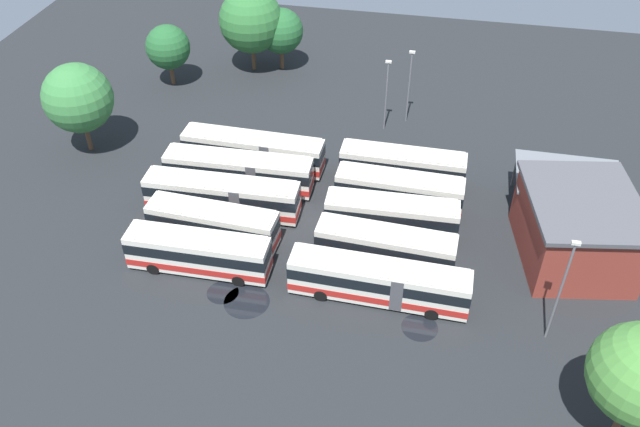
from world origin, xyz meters
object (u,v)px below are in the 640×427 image
at_px(bus_row1_slot2, 223,195).
at_px(tree_northeast, 281,31).
at_px(bus_row0_slot0, 402,166).
at_px(lamp_post_mid_lot, 386,92).
at_px(bus_row0_slot3, 385,247).
at_px(tree_west_edge, 251,21).
at_px(depot_building, 577,228).
at_px(bus_row1_slot3, 213,224).
at_px(bus_row0_slot4, 379,281).
at_px(maintenance_shelter, 569,178).
at_px(tree_south_edge, 78,98).
at_px(bus_row0_slot1, 399,191).
at_px(bus_row1_slot1, 239,171).
at_px(bus_row1_slot4, 198,252).
at_px(lamp_post_by_building, 409,84).
at_px(tree_east_edge, 168,47).
at_px(bus_row0_slot2, 391,216).
at_px(bus_row1_slot0, 254,151).
at_px(lamp_post_far_corner, 561,288).

distance_m(bus_row1_slot2, tree_northeast, 27.16).
xyz_separation_m(bus_row0_slot0, lamp_post_mid_lot, (2.68, -8.79, 2.40)).
height_order(bus_row0_slot3, tree_west_edge, tree_west_edge).
relative_size(lamp_post_mid_lot, tree_west_edge, 0.79).
bearing_deg(depot_building, bus_row1_slot3, 7.91).
bearing_deg(bus_row0_slot0, bus_row0_slot3, 89.30).
relative_size(bus_row0_slot4, maintenance_shelter, 1.54).
bearing_deg(tree_south_edge, lamp_post_mid_lot, -161.02).
relative_size(bus_row0_slot1, bus_row1_slot1, 0.82).
height_order(depot_building, tree_south_edge, tree_south_edge).
height_order(bus_row1_slot2, tree_northeast, tree_northeast).
distance_m(bus_row0_slot3, tree_west_edge, 35.61).
relative_size(bus_row0_slot4, bus_row1_slot4, 1.19).
bearing_deg(bus_row0_slot3, maintenance_shelter, -145.41).
bearing_deg(depot_building, lamp_post_by_building, -50.42).
relative_size(maintenance_shelter, tree_east_edge, 1.26).
distance_m(tree_west_edge, tree_east_edge, 9.68).
bearing_deg(tree_east_edge, bus_row0_slot4, 133.88).
bearing_deg(maintenance_shelter, tree_northeast, -34.99).
bearing_deg(bus_row1_slot2, tree_northeast, -86.43).
relative_size(bus_row1_slot1, tree_west_edge, 1.39).
distance_m(lamp_post_mid_lot, tree_south_edge, 29.12).
distance_m(bus_row0_slot2, lamp_post_mid_lot, 16.31).
xyz_separation_m(bus_row0_slot4, bus_row1_slot3, (13.94, -3.73, -0.00)).
distance_m(bus_row1_slot4, tree_south_edge, 21.59).
bearing_deg(lamp_post_mid_lot, bus_row1_slot0, 39.38).
relative_size(lamp_post_by_building, tree_south_edge, 0.88).
bearing_deg(bus_row0_slot3, bus_row0_slot2, -90.22).
bearing_deg(bus_row1_slot4, maintenance_shelter, -154.80).
bearing_deg(bus_row1_slot3, bus_row1_slot4, 89.95).
height_order(maintenance_shelter, tree_south_edge, tree_south_edge).
relative_size(bus_row0_slot1, lamp_post_far_corner, 1.22).
height_order(maintenance_shelter, lamp_post_far_corner, lamp_post_far_corner).
bearing_deg(bus_row0_slot0, tree_east_edge, -26.34).
xyz_separation_m(depot_building, tree_south_edge, (44.32, -6.43, 2.75)).
relative_size(lamp_post_far_corner, tree_northeast, 1.24).
bearing_deg(tree_northeast, bus_row1_slot4, 93.48).
bearing_deg(lamp_post_far_corner, lamp_post_mid_lot, -59.58).
bearing_deg(tree_south_edge, bus_row0_slot2, 167.85).
relative_size(bus_row1_slot2, lamp_post_by_building, 1.70).
xyz_separation_m(bus_row1_slot1, bus_row1_slot2, (0.33, 3.68, 0.00)).
relative_size(lamp_post_mid_lot, tree_south_edge, 0.85).
xyz_separation_m(lamp_post_by_building, tree_south_edge, (29.54, 11.44, 1.33)).
height_order(bus_row1_slot1, tree_east_edge, tree_east_edge).
bearing_deg(bus_row0_slot3, tree_west_edge, -57.28).
distance_m(bus_row0_slot2, lamp_post_far_corner, 15.22).
distance_m(tree_south_edge, tree_east_edge, 14.50).
bearing_deg(lamp_post_mid_lot, bus_row0_slot2, 99.13).
bearing_deg(bus_row0_slot2, bus_row1_slot4, 27.76).
distance_m(depot_building, lamp_post_far_corner, 9.39).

